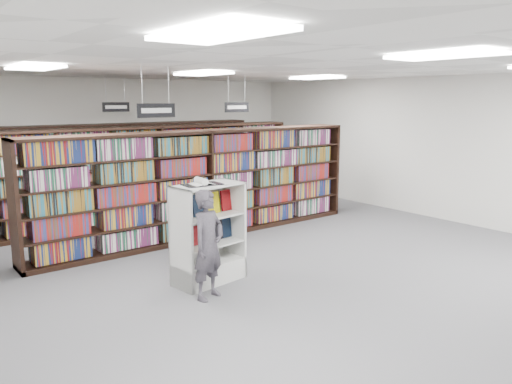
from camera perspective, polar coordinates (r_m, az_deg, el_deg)
floor at (r=8.49m, az=1.60°, el=-7.88°), size 12.00×12.00×0.00m
ceiling at (r=8.07m, az=1.71°, el=14.22°), size 10.00×12.00×0.10m
wall_back at (r=13.28m, az=-15.17°, el=5.50°), size 10.00×0.10×3.20m
wall_right at (r=11.93m, az=20.54°, el=4.67°), size 0.10×12.00×3.20m
bookshelf_row_near at (r=9.81m, az=-5.83°, el=0.91°), size 7.00×0.60×2.10m
bookshelf_row_mid at (r=11.54m, az=-11.15°, el=2.20°), size 7.00×0.60×2.10m
bookshelf_row_far at (r=13.06m, az=-14.54°, el=3.02°), size 7.00×0.60×2.10m
aisle_sign_left at (r=8.07m, az=-11.32°, el=9.27°), size 0.65×0.02×0.80m
aisle_sign_right at (r=11.35m, az=-2.21°, el=9.77°), size 0.65×0.02×0.80m
aisle_sign_center at (r=12.12m, az=-15.71°, el=9.44°), size 0.65×0.02×0.80m
troffer_front_left at (r=3.88m, az=-4.39°, el=17.62°), size 0.60×1.20×0.04m
troffer_front_center at (r=6.07m, az=20.72°, el=14.41°), size 0.60×1.20×0.04m
troffer_back_left at (r=8.49m, az=-23.97°, el=12.89°), size 0.60×1.20×0.04m
troffer_back_center at (r=9.69m, az=-6.07°, el=13.31°), size 0.60×1.20×0.04m
troffer_back_right at (r=11.56m, az=6.96°, el=12.83°), size 0.60×1.20×0.04m
endcap_display at (r=7.49m, az=-5.60°, el=-6.52°), size 1.12×0.66×1.48m
open_book at (r=7.16m, az=-6.23°, el=1.06°), size 0.57×0.37×0.12m
shopper at (r=6.79m, az=-5.47°, el=-6.02°), size 0.64×0.52×1.50m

